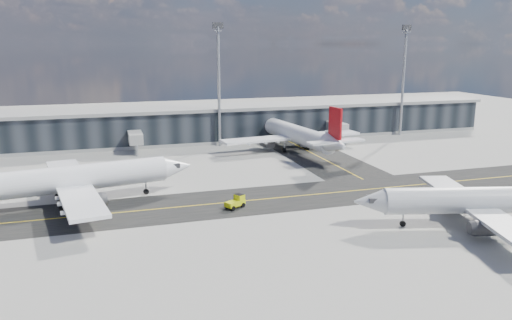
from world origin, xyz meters
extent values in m
plane|color=gray|center=(0.00, 0.00, 0.00)|extent=(300.00, 300.00, 0.00)
cube|color=black|center=(0.00, 4.00, 0.01)|extent=(180.00, 14.00, 0.02)
cube|color=black|center=(18.00, 35.00, 0.01)|extent=(14.00, 50.00, 0.02)
cube|color=yellow|center=(0.00, 4.00, 0.03)|extent=(180.00, 0.25, 0.01)
cube|color=yellow|center=(18.00, 35.00, 0.03)|extent=(0.25, 50.00, 0.01)
cube|color=black|center=(0.00, 55.00, 4.00)|extent=(150.00, 12.00, 8.00)
cube|color=gray|center=(0.00, 55.00, 8.40)|extent=(152.00, 13.00, 0.80)
cube|color=gray|center=(0.00, 55.00, 0.40)|extent=(150.00, 12.20, 0.80)
cube|color=gray|center=(-20.00, 47.00, 3.50)|extent=(3.00, 10.00, 2.40)
cylinder|color=gray|center=(-20.00, 42.00, 1.20)|extent=(0.60, 0.60, 2.40)
cube|color=gray|center=(30.00, 47.00, 3.50)|extent=(3.00, 10.00, 2.40)
cylinder|color=gray|center=(30.00, 42.00, 1.20)|extent=(0.60, 0.60, 2.40)
cylinder|color=gray|center=(0.00, 48.00, 14.00)|extent=(0.70, 0.70, 28.00)
cube|color=#2D2D30|center=(0.00, 48.00, 28.20)|extent=(2.50, 0.50, 1.40)
cylinder|color=gray|center=(50.00, 48.00, 14.00)|extent=(0.70, 0.70, 28.00)
cube|color=#2D2D30|center=(50.00, 48.00, 28.20)|extent=(2.50, 0.50, 1.40)
cylinder|color=white|center=(-32.64, 10.08, 4.07)|extent=(30.75, 9.11, 4.07)
cone|color=white|center=(-15.59, 12.97, 4.07)|extent=(5.69, 4.86, 4.07)
cube|color=white|center=(-31.63, 10.25, 3.05)|extent=(10.79, 34.93, 0.51)
cylinder|color=#2D2D30|center=(-31.65, 16.43, 1.93)|extent=(4.60, 3.02, 2.34)
cylinder|color=#2D2D30|center=(-29.61, 4.40, 1.93)|extent=(4.60, 3.02, 2.34)
cube|color=#BBBEC0|center=(-31.65, 16.43, 2.75)|extent=(2.07, 0.74, 0.81)
cube|color=#BBBEC0|center=(-29.61, 4.40, 2.75)|extent=(2.07, 0.74, 0.81)
cube|color=#2D2D30|center=(-16.10, 12.88, 4.47)|extent=(2.38, 2.55, 0.71)
cylinder|color=gray|center=(-20.61, 12.12, 1.22)|extent=(0.28, 0.28, 2.03)
cylinder|color=black|center=(-20.61, 12.12, 0.46)|extent=(0.96, 0.50, 0.92)
cylinder|color=black|center=(-34.15, 12.92, 0.56)|extent=(1.19, 0.69, 1.12)
cylinder|color=black|center=(-33.13, 6.90, 0.56)|extent=(1.19, 0.69, 1.12)
cylinder|color=white|center=(15.20, 37.46, 4.01)|extent=(7.45, 30.37, 4.01)
cone|color=white|center=(13.24, 54.41, 4.01)|extent=(4.56, 5.45, 4.01)
cone|color=white|center=(17.22, 20.01, 4.62)|extent=(4.68, 6.44, 4.01)
cube|color=white|center=(15.09, 38.46, 3.01)|extent=(34.48, 8.91, 0.50)
cylinder|color=#2D2D30|center=(8.99, 38.76, 1.91)|extent=(2.78, 4.45, 2.31)
cylinder|color=#2D2D30|center=(20.96, 40.15, 1.91)|extent=(2.78, 4.45, 2.31)
cube|color=#BBBEC0|center=(8.99, 38.76, 2.71)|extent=(0.63, 2.04, 0.80)
cube|color=#BBBEC0|center=(20.96, 40.15, 2.71)|extent=(0.63, 2.04, 0.80)
cube|color=#AC0B11|center=(17.17, 20.51, 8.83)|extent=(0.93, 4.24, 6.22)
cube|color=white|center=(17.22, 20.01, 5.22)|extent=(12.29, 4.18, 0.35)
cube|color=#2D2D30|center=(13.30, 53.91, 4.42)|extent=(2.42, 2.25, 0.70)
cylinder|color=gray|center=(13.82, 49.42, 1.20)|extent=(0.27, 0.27, 2.01)
cylinder|color=black|center=(13.82, 49.42, 0.45)|extent=(0.45, 0.94, 0.90)
cylinder|color=black|center=(12.33, 36.12, 0.55)|extent=(0.63, 1.15, 1.10)
cylinder|color=black|center=(18.31, 36.81, 0.55)|extent=(0.63, 1.15, 1.10)
cylinder|color=#BBBEC0|center=(21.71, -15.80, 3.60)|extent=(27.01, 10.30, 3.60)
cone|color=#BBBEC0|center=(6.93, -11.94, 3.60)|extent=(5.26, 4.62, 3.60)
cube|color=#BBBEC0|center=(20.84, -15.58, 2.70)|extent=(12.08, 30.71, 0.45)
cylinder|color=#2D2D30|center=(18.61, -20.57, 1.71)|extent=(4.18, 2.96, 2.07)
cylinder|color=#2D2D30|center=(21.34, -10.13, 1.71)|extent=(4.18, 2.96, 2.07)
cube|color=#BBBEC0|center=(18.61, -20.57, 2.43)|extent=(1.83, 0.80, 0.72)
cube|color=#BBBEC0|center=(21.34, -10.13, 2.43)|extent=(1.83, 0.80, 0.72)
cube|color=#2D2D30|center=(7.36, -12.05, 3.96)|extent=(2.24, 2.37, 0.63)
cylinder|color=gray|center=(11.28, -13.08, 1.08)|extent=(0.26, 0.26, 1.80)
cylinder|color=black|center=(11.28, -13.08, 0.40)|extent=(0.86, 0.51, 0.81)
cylinder|color=black|center=(21.90, -18.64, 0.49)|extent=(1.07, 0.68, 0.99)
cylinder|color=black|center=(23.27, -13.42, 0.49)|extent=(1.07, 0.68, 0.99)
cube|color=#D1DA0B|center=(-8.45, 1.06, 0.78)|extent=(3.43, 2.81, 0.73)
cube|color=#D1DA0B|center=(-7.64, 1.53, 1.46)|extent=(1.66, 1.74, 0.94)
cube|color=black|center=(-7.64, 1.53, 1.82)|extent=(1.55, 1.64, 0.26)
cylinder|color=black|center=(-7.88, 2.16, 0.36)|extent=(0.76, 0.59, 0.73)
cylinder|color=black|center=(-7.21, 0.99, 0.36)|extent=(0.76, 0.59, 0.73)
cylinder|color=black|center=(-9.69, 1.13, 0.36)|extent=(0.76, 0.59, 0.73)
cylinder|color=black|center=(-9.02, -0.04, 0.36)|extent=(0.76, 0.59, 0.73)
imported|color=white|center=(19.81, 38.83, 0.76)|extent=(3.51, 5.86, 1.52)
camera|label=1|loc=(-26.25, -68.09, 24.04)|focal=35.00mm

